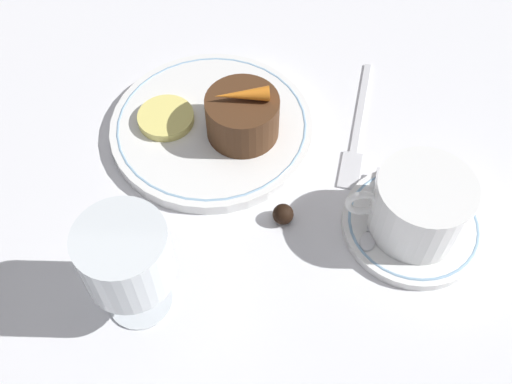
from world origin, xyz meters
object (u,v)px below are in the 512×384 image
object	(u,v)px
coffee_cup	(421,205)
dinner_plate	(212,127)
wine_glass	(126,260)
dessert_cake	(242,116)
fork	(356,136)

from	to	relation	value
coffee_cup	dinner_plate	bearing A→B (deg)	-31.44
coffee_cup	wine_glass	size ratio (longest dim) A/B	1.03
dinner_plate	coffee_cup	bearing A→B (deg)	148.56
wine_glass	dessert_cake	distance (m)	0.22
dinner_plate	fork	bearing A→B (deg)	177.88
fork	dinner_plate	bearing A→B (deg)	-2.12
dinner_plate	fork	xyz separation A→B (m)	(-0.16, 0.01, -0.01)
dinner_plate	wine_glass	distance (m)	0.23
dessert_cake	wine_glass	bearing A→B (deg)	65.46
coffee_cup	dessert_cake	distance (m)	0.21
fork	dessert_cake	bearing A→B (deg)	2.57
dinner_plate	dessert_cake	size ratio (longest dim) A/B	2.86
dessert_cake	coffee_cup	bearing A→B (deg)	146.25
dinner_plate	fork	distance (m)	0.16
dinner_plate	fork	world-z (taller)	dinner_plate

